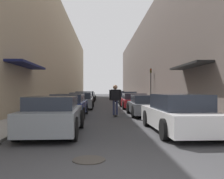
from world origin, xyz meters
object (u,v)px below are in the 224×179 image
at_px(parked_car_right_3, 127,98).
at_px(parked_car_left_3, 84,98).
at_px(parked_car_left_1, 69,106).
at_px(parked_car_left_2, 81,101).
at_px(manhole_cover, 89,160).
at_px(skateboarder, 115,97).
at_px(parked_car_right_5, 118,95).
at_px(parked_car_right_1, 146,105).
at_px(traffic_light, 151,82).
at_px(parked_car_right_2, 134,101).
at_px(parked_car_left_0, 53,115).
at_px(parked_car_left_5, 89,96).
at_px(parked_car_right_4, 122,97).
at_px(parked_car_left_4, 87,97).
at_px(parked_car_right_0, 178,114).

bearing_deg(parked_car_right_3, parked_car_left_3, -175.69).
distance_m(parked_car_left_1, parked_car_left_2, 5.93).
bearing_deg(parked_car_left_2, manhole_cover, -84.73).
relative_size(skateboarder, manhole_cover, 2.56).
distance_m(parked_car_left_2, parked_car_left_3, 6.09).
bearing_deg(parked_car_right_5, parked_car_right_1, -89.80).
height_order(skateboarder, traffic_light, traffic_light).
relative_size(parked_car_right_1, parked_car_right_2, 0.90).
bearing_deg(skateboarder, traffic_light, 69.50).
distance_m(parked_car_left_0, parked_car_right_3, 18.51).
bearing_deg(parked_car_right_2, parked_car_left_0, -109.93).
bearing_deg(parked_car_right_2, parked_car_left_5, 104.68).
relative_size(parked_car_right_4, parked_car_right_5, 0.91).
xyz_separation_m(parked_car_right_2, parked_car_right_4, (0.03, 12.03, 0.03)).
bearing_deg(parked_car_right_5, parked_car_right_2, -89.73).
height_order(parked_car_left_5, traffic_light, traffic_light).
xyz_separation_m(parked_car_left_4, parked_car_right_3, (4.55, -5.40, 0.00)).
distance_m(parked_car_left_3, skateboarder, 12.19).
bearing_deg(parked_car_left_0, parked_car_right_1, 54.38).
relative_size(parked_car_left_0, skateboarder, 2.23).
bearing_deg(parked_car_left_3, parked_car_right_0, -75.53).
xyz_separation_m(parked_car_left_3, manhole_cover, (1.55, -20.83, -0.63)).
bearing_deg(parked_car_right_5, manhole_cover, -94.92).
relative_size(parked_car_left_2, parked_car_right_3, 1.01).
relative_size(parked_car_left_0, parked_car_right_1, 0.94).
bearing_deg(parked_car_right_3, parked_car_right_2, -91.02).
height_order(parked_car_right_0, parked_car_right_5, parked_car_right_5).
bearing_deg(parked_car_right_0, skateboarder, 108.78).
relative_size(parked_car_right_1, traffic_light, 1.17).
height_order(parked_car_left_3, skateboarder, skateboarder).
bearing_deg(parked_car_left_1, parked_car_left_0, -87.92).
xyz_separation_m(parked_car_left_2, parked_car_left_3, (-0.19, 6.09, 0.01)).
distance_m(parked_car_left_1, parked_car_left_4, 17.76).
xyz_separation_m(parked_car_left_2, parked_car_right_4, (4.29, 12.23, -0.01)).
height_order(parked_car_left_2, skateboarder, skateboarder).
bearing_deg(parked_car_left_2, parked_car_right_4, 70.69).
relative_size(parked_car_right_3, parked_car_right_4, 1.19).
distance_m(parked_car_left_3, parked_car_right_5, 12.63).
height_order(parked_car_right_0, manhole_cover, parked_car_right_0).
bearing_deg(parked_car_left_2, parked_car_right_1, -52.78).
xyz_separation_m(parked_car_left_4, manhole_cover, (1.54, -26.57, -0.63)).
height_order(parked_car_left_1, skateboarder, skateboarder).
xyz_separation_m(parked_car_right_5, skateboarder, (-1.76, -23.75, 0.44)).
bearing_deg(parked_car_right_4, parked_car_right_2, -90.13).
distance_m(parked_car_right_2, skateboarder, 6.30).
distance_m(parked_car_left_3, parked_car_right_2, 7.38).
bearing_deg(parked_car_left_1, parked_car_right_2, 53.91).
bearing_deg(manhole_cover, traffic_light, 75.22).
distance_m(parked_car_left_0, parked_car_left_1, 5.63).
bearing_deg(parked_car_right_3, parked_car_left_5, 113.00).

